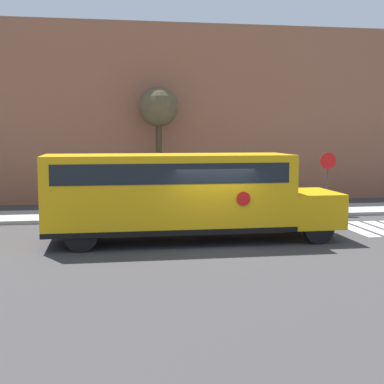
# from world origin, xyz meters

# --- Properties ---
(ground_plane) EXTENTS (60.00, 60.00, 0.00)m
(ground_plane) POSITION_xyz_m (0.00, 0.00, 0.00)
(ground_plane) COLOR #3A3838
(sidewalk_strip) EXTENTS (44.00, 3.00, 0.15)m
(sidewalk_strip) POSITION_xyz_m (0.00, 6.50, 0.07)
(sidewalk_strip) COLOR #9E9E99
(sidewalk_strip) RESTS_ON ground
(building_backdrop) EXTENTS (32.00, 4.00, 9.24)m
(building_backdrop) POSITION_xyz_m (0.00, 13.00, 4.62)
(building_backdrop) COLOR #935B42
(building_backdrop) RESTS_ON ground
(school_bus) EXTENTS (9.78, 2.57, 2.91)m
(school_bus) POSITION_xyz_m (-0.97, 0.76, 1.68)
(school_bus) COLOR #EAA80F
(school_bus) RESTS_ON ground
(stop_sign) EXTENTS (0.73, 0.10, 2.75)m
(stop_sign) POSITION_xyz_m (6.41, 5.84, 1.83)
(stop_sign) COLOR #38383A
(stop_sign) RESTS_ON ground
(tree_near_sidewalk) EXTENTS (1.95, 1.95, 5.88)m
(tree_near_sidewalk) POSITION_xyz_m (-0.74, 9.91, 4.76)
(tree_near_sidewalk) COLOR #423323
(tree_near_sidewalk) RESTS_ON ground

